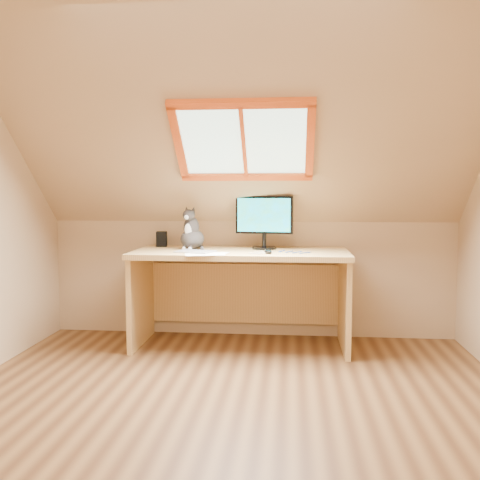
# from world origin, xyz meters

# --- Properties ---
(ground) EXTENTS (3.50, 3.50, 0.00)m
(ground) POSITION_xyz_m (0.00, 0.00, 0.00)
(ground) COLOR brown
(ground) RESTS_ON ground
(room_shell) EXTENTS (3.52, 3.52, 2.41)m
(room_shell) POSITION_xyz_m (0.00, -0.09, 1.43)
(room_shell) COLOR tan
(room_shell) RESTS_ON ground
(desk) EXTENTS (1.72, 0.75, 0.79)m
(desk) POSITION_xyz_m (-0.05, 1.45, 0.55)
(desk) COLOR tan
(desk) RESTS_ON ground
(monitor) EXTENTS (0.47, 0.20, 0.44)m
(monitor) POSITION_xyz_m (0.13, 1.51, 1.04)
(monitor) COLOR black
(monitor) RESTS_ON desk
(cat) EXTENTS (0.26, 0.28, 0.36)m
(cat) POSITION_xyz_m (-0.46, 1.44, 0.91)
(cat) COLOR #3B3634
(cat) RESTS_ON desk
(desk_speaker) EXTENTS (0.10, 0.10, 0.13)m
(desk_speaker) POSITION_xyz_m (-0.76, 1.63, 0.85)
(desk_speaker) COLOR black
(desk_speaker) RESTS_ON desk
(graphics_tablet) EXTENTS (0.33, 0.28, 0.01)m
(graphics_tablet) POSITION_xyz_m (-0.39, 1.21, 0.79)
(graphics_tablet) COLOR #B2B2B7
(graphics_tablet) RESTS_ON desk
(mouse) EXTENTS (0.08, 0.11, 0.03)m
(mouse) POSITION_xyz_m (0.18, 1.18, 0.80)
(mouse) COLOR black
(mouse) RESTS_ON desk
(papers) EXTENTS (0.33, 0.27, 0.00)m
(papers) POSITION_xyz_m (-0.22, 1.12, 0.79)
(papers) COLOR white
(papers) RESTS_ON desk
(cables) EXTENTS (0.51, 0.26, 0.01)m
(cables) POSITION_xyz_m (0.27, 1.26, 0.79)
(cables) COLOR silver
(cables) RESTS_ON desk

